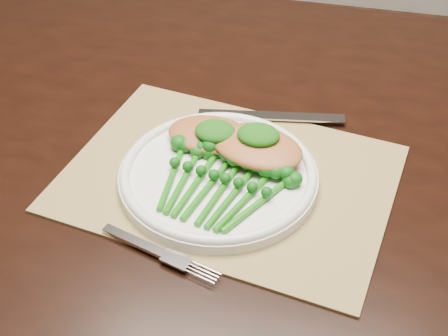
% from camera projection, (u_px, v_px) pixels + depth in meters
% --- Properties ---
extents(dining_table, '(1.63, 0.96, 0.75)m').
position_uv_depth(dining_table, '(233.00, 301.00, 1.12)').
color(dining_table, black).
rests_on(dining_table, ground).
extents(placemat, '(0.46, 0.37, 0.00)m').
position_uv_depth(placemat, '(229.00, 178.00, 0.81)').
color(placemat, olive).
rests_on(placemat, dining_table).
extents(dinner_plate, '(0.26, 0.26, 0.02)m').
position_uv_depth(dinner_plate, '(218.00, 174.00, 0.80)').
color(dinner_plate, white).
rests_on(dinner_plate, placemat).
extents(knife, '(0.21, 0.05, 0.01)m').
position_uv_depth(knife, '(257.00, 116.00, 0.91)').
color(knife, silver).
rests_on(knife, placemat).
extents(fork, '(0.15, 0.06, 0.00)m').
position_uv_depth(fork, '(167.00, 256.00, 0.71)').
color(fork, silver).
rests_on(fork, placemat).
extents(chicken_fillet_left, '(0.12, 0.08, 0.02)m').
position_uv_depth(chicken_fillet_left, '(210.00, 134.00, 0.84)').
color(chicken_fillet_left, '#AF6633').
rests_on(chicken_fillet_left, dinner_plate).
extents(chicken_fillet_right, '(0.15, 0.12, 0.03)m').
position_uv_depth(chicken_fillet_right, '(257.00, 146.00, 0.81)').
color(chicken_fillet_right, '#AF6633').
rests_on(chicken_fillet_right, dinner_plate).
extents(pesto_dollop_left, '(0.05, 0.05, 0.02)m').
position_uv_depth(pesto_dollop_left, '(215.00, 131.00, 0.82)').
color(pesto_dollop_left, '#0D4109').
rests_on(pesto_dollop_left, chicken_fillet_left).
extents(pesto_dollop_right, '(0.06, 0.05, 0.02)m').
position_uv_depth(pesto_dollop_right, '(258.00, 135.00, 0.80)').
color(pesto_dollop_right, '#0D4109').
rests_on(pesto_dollop_right, chicken_fillet_right).
extents(broccolini_bundle, '(0.17, 0.18, 0.04)m').
position_uv_depth(broccolini_bundle, '(213.00, 190.00, 0.77)').
color(broccolini_bundle, '#15650D').
rests_on(broccolini_bundle, dinner_plate).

